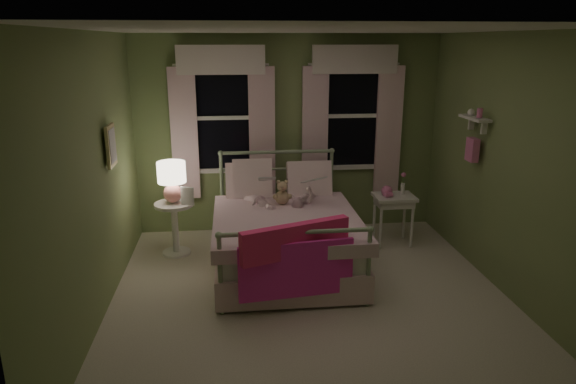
{
  "coord_description": "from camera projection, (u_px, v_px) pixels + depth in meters",
  "views": [
    {
      "loc": [
        -0.74,
        -4.61,
        2.51
      ],
      "look_at": [
        -0.18,
        0.46,
        1.0
      ],
      "focal_mm": 32.0,
      "sensor_mm": 36.0,
      "label": 1
    }
  ],
  "objects": [
    {
      "name": "window_left",
      "position": [
        223.0,
        113.0,
        6.57
      ],
      "size": [
        1.34,
        0.13,
        1.96
      ],
      "color": "black",
      "rests_on": "room_shell"
    },
    {
      "name": "nightstand_left",
      "position": [
        175.0,
        221.0,
        6.18
      ],
      "size": [
        0.46,
        0.46,
        0.65
      ],
      "color": "white",
      "rests_on": "ground"
    },
    {
      "name": "nightstand_right",
      "position": [
        394.0,
        203.0,
        6.44
      ],
      "size": [
        0.5,
        0.4,
        0.64
      ],
      "color": "white",
      "rests_on": "ground"
    },
    {
      "name": "pink_throw",
      "position": [
        296.0,
        252.0,
        4.79
      ],
      "size": [
        1.1,
        0.47,
        0.71
      ],
      "color": "#FC3175",
      "rests_on": "bed"
    },
    {
      "name": "wall_shelf",
      "position": [
        474.0,
        134.0,
        5.62
      ],
      "size": [
        0.15,
        0.5,
        0.6
      ],
      "color": "white",
      "rests_on": "room_shell"
    },
    {
      "name": "book_nightstand",
      "position": [
        181.0,
        204.0,
        6.04
      ],
      "size": [
        0.23,
        0.27,
        0.02
      ],
      "primitive_type": "imported",
      "rotation": [
        0.0,
        0.0,
        -0.35
      ],
      "color": "beige",
      "rests_on": "nightstand_left"
    },
    {
      "name": "framed_picture",
      "position": [
        111.0,
        146.0,
        5.13
      ],
      "size": [
        0.03,
        0.32,
        0.42
      ],
      "color": "beige",
      "rests_on": "room_shell"
    },
    {
      "name": "child_left",
      "position": [
        257.0,
        178.0,
        6.04
      ],
      "size": [
        0.33,
        0.28,
        0.77
      ],
      "primitive_type": "imported",
      "rotation": [
        0.0,
        0.0,
        3.56
      ],
      "color": "#F7D1DD",
      "rests_on": "bed"
    },
    {
      "name": "bed",
      "position": [
        284.0,
        236.0,
        5.82
      ],
      "size": [
        1.58,
        2.04,
        1.18
      ],
      "color": "white",
      "rests_on": "ground"
    },
    {
      "name": "child_right",
      "position": [
        304.0,
        179.0,
        6.11
      ],
      "size": [
        0.42,
        0.39,
        0.7
      ],
      "primitive_type": "imported",
      "rotation": [
        0.0,
        0.0,
        2.69
      ],
      "color": "#F7D1DD",
      "rests_on": "bed"
    },
    {
      "name": "table_lamp",
      "position": [
        172.0,
        178.0,
        6.03
      ],
      "size": [
        0.33,
        0.33,
        0.49
      ],
      "color": "pink",
      "rests_on": "nightstand_left"
    },
    {
      "name": "book_left",
      "position": [
        258.0,
        183.0,
        5.8
      ],
      "size": [
        0.2,
        0.13,
        0.26
      ],
      "primitive_type": "imported",
      "rotation": [
        1.22,
        0.0,
        -0.05
      ],
      "color": "beige",
      "rests_on": "child_left"
    },
    {
      "name": "room_shell",
      "position": [
        313.0,
        175.0,
        4.82
      ],
      "size": [
        4.2,
        4.2,
        4.2
      ],
      "color": "#F0E3CF",
      "rests_on": "ground"
    },
    {
      "name": "teddy_bear",
      "position": [
        282.0,
        194.0,
        5.96
      ],
      "size": [
        0.22,
        0.18,
        0.3
      ],
      "color": "tan",
      "rests_on": "bed"
    },
    {
      "name": "window_right",
      "position": [
        353.0,
        111.0,
        6.75
      ],
      "size": [
        1.34,
        0.13,
        1.96
      ],
      "color": "black",
      "rests_on": "room_shell"
    },
    {
      "name": "book_right",
      "position": [
        307.0,
        185.0,
        5.87
      ],
      "size": [
        0.23,
        0.19,
        0.26
      ],
      "primitive_type": "imported",
      "rotation": [
        1.22,
        0.0,
        0.52
      ],
      "color": "beige",
      "rests_on": "child_right"
    },
    {
      "name": "bud_vase",
      "position": [
        403.0,
        183.0,
        6.43
      ],
      "size": [
        0.06,
        0.06,
        0.28
      ],
      "color": "white",
      "rests_on": "nightstand_right"
    },
    {
      "name": "pink_toy",
      "position": [
        387.0,
        191.0,
        6.38
      ],
      "size": [
        0.14,
        0.19,
        0.14
      ],
      "color": "pink",
      "rests_on": "nightstand_right"
    }
  ]
}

